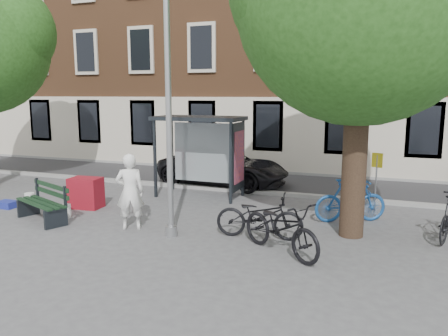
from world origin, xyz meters
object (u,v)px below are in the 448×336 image
at_px(lamppost, 169,118).
at_px(notice_sign, 377,172).
at_px(bench, 43,204).
at_px(bike_a, 259,216).
at_px(bike_c, 281,227).
at_px(bike_b, 350,200).
at_px(bus_shelter, 212,138).
at_px(red_stand, 86,193).
at_px(car_dark, 224,167).
at_px(painter, 130,192).

height_order(lamppost, notice_sign, lamppost).
height_order(bench, bike_a, bike_a).
distance_m(bike_c, notice_sign, 4.21).
bearing_deg(bike_b, bike_c, 131.06).
xyz_separation_m(bus_shelter, red_stand, (-2.94, -2.63, -1.47)).
height_order(bike_a, notice_sign, notice_sign).
xyz_separation_m(bike_a, notice_sign, (2.47, 2.93, 0.70)).
bearing_deg(car_dark, bike_a, -147.60).
distance_m(bench, red_stand, 1.53).
height_order(red_stand, notice_sign, notice_sign).
bearing_deg(car_dark, notice_sign, -110.68).
distance_m(lamppost, bike_c, 3.49).
relative_size(bike_c, car_dark, 0.46).
relative_size(car_dark, red_stand, 5.31).
bearing_deg(car_dark, red_stand, 153.93).
bearing_deg(car_dark, lamppost, -167.19).
distance_m(bike_b, notice_sign, 1.21).
distance_m(bike_a, red_stand, 5.62).
bearing_deg(bike_b, bench, 82.68).
distance_m(bus_shelter, bike_c, 5.63).
height_order(bike_c, notice_sign, notice_sign).
bearing_deg(car_dark, bench, 159.09).
bearing_deg(lamppost, red_stand, 157.51).
height_order(bench, bike_c, bike_c).
bearing_deg(bus_shelter, red_stand, -138.17).
bearing_deg(bus_shelter, lamppost, -81.57).
bearing_deg(bike_b, bike_a, 111.26).
relative_size(painter, notice_sign, 1.08).
bearing_deg(red_stand, car_dark, 59.65).
height_order(painter, bench, painter).
bearing_deg(painter, bike_a, 159.89).
xyz_separation_m(bench, bike_b, (7.62, 2.72, 0.13)).
bearing_deg(bike_c, bike_b, 12.08).
distance_m(bike_b, car_dark, 5.82).
xyz_separation_m(bike_b, notice_sign, (0.59, 0.82, 0.66)).
xyz_separation_m(bike_a, bike_b, (1.88, 2.10, 0.04)).
distance_m(painter, red_stand, 2.74).
bearing_deg(notice_sign, car_dark, 178.48).
bearing_deg(bike_c, bench, 122.17).
bearing_deg(bus_shelter, bike_a, -53.55).
relative_size(lamppost, bike_a, 2.99).
relative_size(bus_shelter, red_stand, 3.17).
bearing_deg(bus_shelter, bike_c, -52.85).
bearing_deg(lamppost, car_dark, 98.52).
distance_m(lamppost, bike_b, 5.20).
distance_m(bus_shelter, notice_sign, 5.16).
height_order(bike_a, bike_b, bike_b).
height_order(bike_a, car_dark, car_dark).
xyz_separation_m(bike_a, red_stand, (-5.55, 0.90, -0.09)).
bearing_deg(notice_sign, bench, -133.21).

